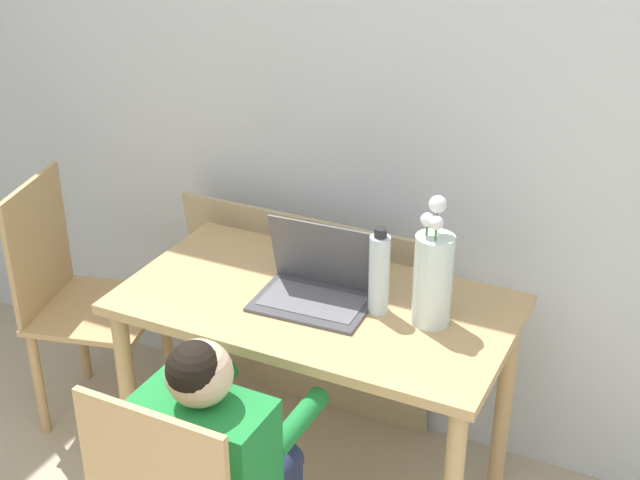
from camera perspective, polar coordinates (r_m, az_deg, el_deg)
wall_back at (r=2.69m, az=8.70°, el=9.80°), size 6.40×0.05×2.50m
dining_table at (r=2.59m, az=-0.23°, el=-5.94°), size 1.12×0.60×0.73m
chair_spare at (r=3.20m, az=-15.20°, el=-3.70°), size 0.49×0.49×0.88m
person_seated at (r=2.23m, az=-6.49°, el=-13.46°), size 0.33×0.42×0.94m
laptop at (r=2.51m, az=-0.19°, el=-2.74°), size 0.33×0.24×0.23m
flower_vase at (r=2.38m, az=7.25°, el=-2.25°), size 0.11×0.11×0.36m
water_bottle at (r=2.42m, az=3.80°, el=-2.14°), size 0.06×0.06×0.26m
cardboard_panel at (r=3.09m, az=-0.87°, el=-4.85°), size 0.88×0.13×0.81m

